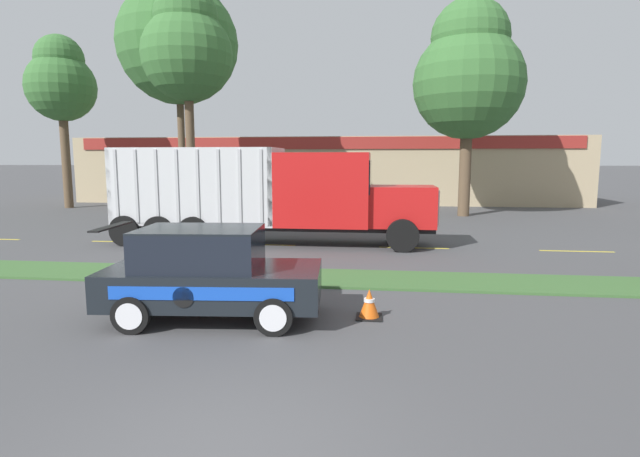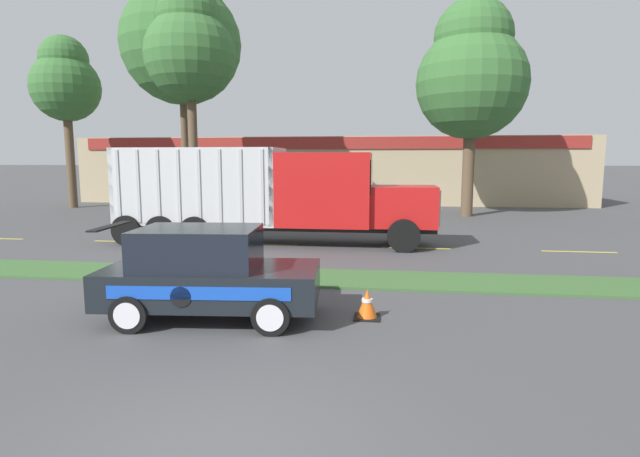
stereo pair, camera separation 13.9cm
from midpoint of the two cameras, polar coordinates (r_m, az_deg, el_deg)
The scene contains 13 objects.
grass_verge at distance 12.91m, azimuth 0.09°, elevation -5.66°, with size 120.00×1.94×0.06m, color #3D6633.
centre_line_3 at distance 20.17m, azimuth -21.27°, elevation -1.38°, with size 2.40×0.14×0.01m, color yellow.
centre_line_4 at distance 18.20m, azimuth -6.19°, elevation -1.84°, with size 2.40×0.14×0.01m, color yellow.
centre_line_5 at distance 17.72m, azimuth 11.05°, elevation -2.20°, with size 2.40×0.14×0.01m, color yellow.
centre_line_6 at distance 18.84m, azimuth 27.68°, elevation -2.36°, with size 2.40×0.14×0.01m, color yellow.
dump_truck_lead at distance 18.04m, azimuth -2.22°, elevation 3.55°, with size 11.58×2.58×3.48m.
rally_car at distance 9.81m, azimuth -12.34°, elevation -4.95°, with size 4.21×2.24×1.80m.
traffic_cone at distance 9.79m, azimuth 5.82°, elevation -8.58°, with size 0.50×0.50×0.57m.
store_building_backdrop at distance 39.97m, azimuth 1.57°, elevation 6.77°, with size 35.76×12.10×4.64m.
tree_behind_left at distance 30.02m, azimuth -15.48°, elevation 20.84°, with size 6.48×6.48×14.16m.
tree_behind_centre at distance 36.31m, azimuth -27.01°, elevation 14.72°, with size 4.22×4.22×10.75m.
tree_behind_right at distance 28.77m, azimuth 17.12°, elevation 16.67°, with size 5.85×5.85×11.47m.
tree_behind_far_right at distance 26.47m, azimuth -14.49°, elevation 19.42°, with size 4.41×4.41×11.39m.
Camera 2 is at (1.70, -4.48, 3.03)m, focal length 28.00 mm.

